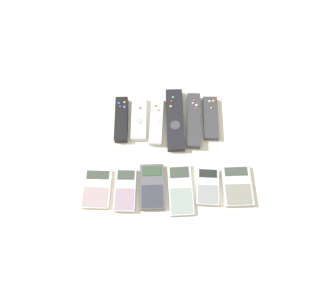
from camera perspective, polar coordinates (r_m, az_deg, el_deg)
The scene contains 13 objects.
ground_plane at distance 1.03m, azimuth 0.02°, elevation -1.94°, with size 3.00×3.00×0.00m, color beige.
remote_0 at distance 1.09m, azimuth -7.92°, elevation 4.82°, with size 0.04×0.16×0.03m.
remote_1 at distance 1.09m, azimuth -4.87°, elevation 4.98°, with size 0.05×0.15×0.02m.
remote_2 at distance 1.08m, azimuth -1.82°, elevation 4.54°, with size 0.05×0.17×0.02m.
remote_3 at distance 1.08m, azimuth 1.42°, elevation 4.81°, with size 0.06×0.22×0.03m.
remote_4 at distance 1.08m, azimuth 4.70°, elevation 4.66°, with size 0.05×0.19×0.03m.
remote_5 at distance 1.09m, azimuth 7.63°, elevation 5.04°, with size 0.05×0.16×0.02m.
calculator_0 at distance 1.02m, azimuth -12.11°, elevation -7.09°, with size 0.09×0.12×0.02m.
calculator_1 at distance 1.00m, azimuth -7.23°, elevation -7.43°, with size 0.07×0.13×0.02m.
calculator_2 at distance 0.99m, azimuth -2.55°, elevation -6.91°, with size 0.08×0.14×0.02m.
calculator_3 at distance 1.00m, azimuth 2.40°, elevation -7.42°, with size 0.08×0.16×0.01m.
calculator_4 at distance 1.00m, azimuth 7.13°, elevation -6.83°, with size 0.07×0.12×0.02m.
calculator_5 at distance 1.02m, azimuth 12.16°, elevation -6.58°, with size 0.09×0.13×0.02m.
Camera 1 is at (-0.00, -0.38, 0.96)m, focal length 35.00 mm.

